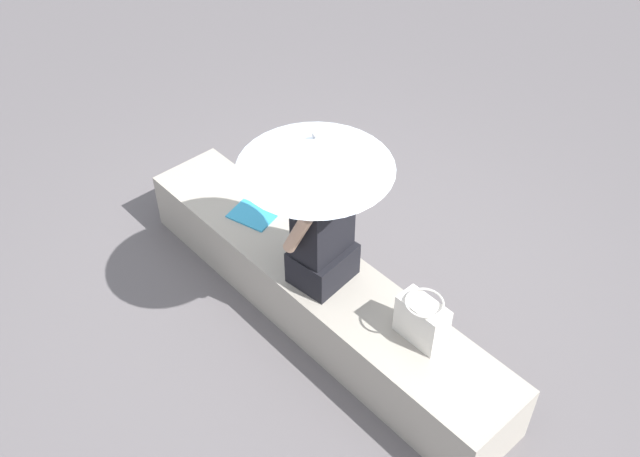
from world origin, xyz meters
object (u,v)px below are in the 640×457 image
magazine (252,215)px  parasol (315,153)px  handbag_black (422,320)px  person_seated (323,227)px

magazine → parasol: bearing=155.0°
magazine → handbag_black: bearing=165.8°
parasol → handbag_black: 1.05m
person_seated → magazine: bearing=-2.3°
magazine → person_seated: bearing=161.1°
person_seated → parasol: size_ratio=0.84×
person_seated → handbag_black: bearing=-172.8°
parasol → magazine: 1.19m
parasol → handbag_black: size_ratio=3.85×
parasol → magazine: bearing=-8.4°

